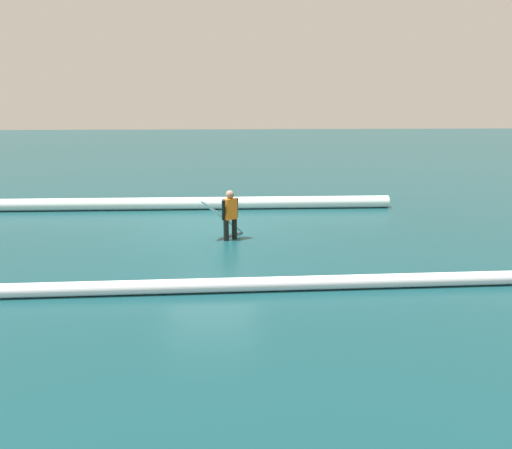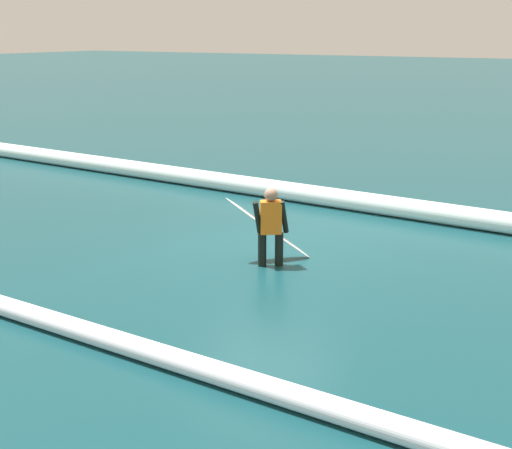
% 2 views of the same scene
% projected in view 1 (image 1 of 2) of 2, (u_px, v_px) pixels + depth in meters
% --- Properties ---
extents(ground_plane, '(183.40, 183.40, 0.00)m').
position_uv_depth(ground_plane, '(210.00, 233.00, 13.05)').
color(ground_plane, '#113D43').
extents(surfer, '(0.44, 0.50, 1.31)m').
position_uv_depth(surfer, '(230.00, 213.00, 12.23)').
color(surfer, black).
rests_on(surfer, ground_plane).
extents(surfboard, '(1.32, 1.10, 1.12)m').
position_uv_depth(surfboard, '(222.00, 217.00, 12.51)').
color(surfboard, white).
rests_on(surfboard, ground_plane).
extents(wave_crest_foreground, '(18.15, 1.28, 0.42)m').
position_uv_depth(wave_crest_foreground, '(130.00, 204.00, 16.17)').
color(wave_crest_foreground, white).
rests_on(wave_crest_foreground, ground_plane).
extents(wave_crest_midground, '(21.09, 0.79, 0.27)m').
position_uv_depth(wave_crest_midground, '(194.00, 286.00, 8.68)').
color(wave_crest_midground, white).
rests_on(wave_crest_midground, ground_plane).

